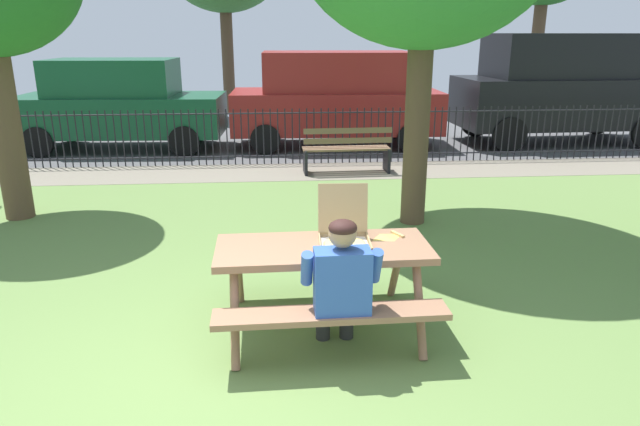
{
  "coord_description": "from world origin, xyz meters",
  "views": [
    {
      "loc": [
        0.57,
        -3.52,
        2.48
      ],
      "look_at": [
        1.01,
        1.94,
        0.75
      ],
      "focal_mm": 32.15,
      "sensor_mm": 36.0,
      "label": 1
    }
  ],
  "objects_px": {
    "adult_at_table": "(340,282)",
    "parked_car_left": "(119,103)",
    "picnic_table_foreground": "(323,265)",
    "parked_car_right": "(562,86)",
    "park_bench_center": "(347,150)",
    "pizza_slice_on_table": "(389,236)",
    "parked_car_center": "(336,97)",
    "pizza_box_open": "(344,233)"
  },
  "relations": [
    {
      "from": "adult_at_table",
      "to": "parked_car_left",
      "type": "distance_m",
      "value": 9.72
    },
    {
      "from": "parked_car_left",
      "to": "parked_car_center",
      "type": "xyz_separation_m",
      "value": [
        4.75,
        -0.0,
        0.09
      ]
    },
    {
      "from": "park_bench_center",
      "to": "adult_at_table",
      "type": "bearing_deg",
      "value": -97.53
    },
    {
      "from": "pizza_box_open",
      "to": "parked_car_right",
      "type": "bearing_deg",
      "value": 54.21
    },
    {
      "from": "pizza_box_open",
      "to": "parked_car_left",
      "type": "height_order",
      "value": "parked_car_left"
    },
    {
      "from": "pizza_slice_on_table",
      "to": "adult_at_table",
      "type": "distance_m",
      "value": 0.85
    },
    {
      "from": "park_bench_center",
      "to": "parked_car_center",
      "type": "relative_size",
      "value": 0.35
    },
    {
      "from": "parked_car_left",
      "to": "parked_car_right",
      "type": "xyz_separation_m",
      "value": [
        9.97,
        -0.0,
        0.3
      ]
    },
    {
      "from": "picnic_table_foreground",
      "to": "adult_at_table",
      "type": "relative_size",
      "value": 1.54
    },
    {
      "from": "parked_car_left",
      "to": "parked_car_center",
      "type": "distance_m",
      "value": 4.76
    },
    {
      "from": "picnic_table_foreground",
      "to": "pizza_slice_on_table",
      "type": "distance_m",
      "value": 0.64
    },
    {
      "from": "park_bench_center",
      "to": "picnic_table_foreground",
      "type": "bearing_deg",
      "value": -99.05
    },
    {
      "from": "adult_at_table",
      "to": "parked_car_center",
      "type": "distance_m",
      "value": 8.98
    },
    {
      "from": "park_bench_center",
      "to": "parked_car_center",
      "type": "xyz_separation_m",
      "value": [
        0.08,
        2.65,
        0.68
      ]
    },
    {
      "from": "pizza_slice_on_table",
      "to": "park_bench_center",
      "type": "distance_m",
      "value": 5.63
    },
    {
      "from": "parked_car_right",
      "to": "parked_car_center",
      "type": "bearing_deg",
      "value": -180.0
    },
    {
      "from": "parked_car_left",
      "to": "parked_car_right",
      "type": "relative_size",
      "value": 0.94
    },
    {
      "from": "parked_car_left",
      "to": "parked_car_center",
      "type": "bearing_deg",
      "value": -0.02
    },
    {
      "from": "parked_car_center",
      "to": "picnic_table_foreground",
      "type": "bearing_deg",
      "value": -96.79
    },
    {
      "from": "picnic_table_foreground",
      "to": "parked_car_right",
      "type": "bearing_deg",
      "value": 53.55
    },
    {
      "from": "pizza_box_open",
      "to": "parked_car_left",
      "type": "xyz_separation_m",
      "value": [
        -3.93,
        8.38,
        0.14
      ]
    },
    {
      "from": "parked_car_right",
      "to": "pizza_box_open",
      "type": "bearing_deg",
      "value": -125.79
    },
    {
      "from": "parked_car_center",
      "to": "parked_car_right",
      "type": "distance_m",
      "value": 5.22
    },
    {
      "from": "pizza_slice_on_table",
      "to": "parked_car_center",
      "type": "bearing_deg",
      "value": 87.16
    },
    {
      "from": "adult_at_table",
      "to": "parked_car_right",
      "type": "distance_m",
      "value": 10.85
    },
    {
      "from": "pizza_box_open",
      "to": "parked_car_right",
      "type": "xyz_separation_m",
      "value": [
        6.04,
        8.38,
        0.44
      ]
    },
    {
      "from": "parked_car_left",
      "to": "picnic_table_foreground",
      "type": "bearing_deg",
      "value": -66.0
    },
    {
      "from": "park_bench_center",
      "to": "parked_car_left",
      "type": "relative_size",
      "value": 0.36
    },
    {
      "from": "pizza_box_open",
      "to": "park_bench_center",
      "type": "height_order",
      "value": "pizza_box_open"
    },
    {
      "from": "picnic_table_foreground",
      "to": "parked_car_right",
      "type": "xyz_separation_m",
      "value": [
        6.22,
        8.42,
        0.71
      ]
    },
    {
      "from": "picnic_table_foreground",
      "to": "adult_at_table",
      "type": "bearing_deg",
      "value": -79.77
    },
    {
      "from": "picnic_table_foreground",
      "to": "pizza_slice_on_table",
      "type": "bearing_deg",
      "value": 15.9
    },
    {
      "from": "picnic_table_foreground",
      "to": "pizza_box_open",
      "type": "height_order",
      "value": "pizza_box_open"
    },
    {
      "from": "pizza_slice_on_table",
      "to": "parked_car_right",
      "type": "xyz_separation_m",
      "value": [
        5.63,
        8.26,
        0.53
      ]
    },
    {
      "from": "pizza_box_open",
      "to": "parked_car_center",
      "type": "distance_m",
      "value": 8.43
    },
    {
      "from": "picnic_table_foreground",
      "to": "pizza_box_open",
      "type": "relative_size",
      "value": 3.75
    },
    {
      "from": "adult_at_table",
      "to": "parked_car_center",
      "type": "bearing_deg",
      "value": 84.16
    },
    {
      "from": "pizza_slice_on_table",
      "to": "adult_at_table",
      "type": "relative_size",
      "value": 0.24
    },
    {
      "from": "picnic_table_foreground",
      "to": "adult_at_table",
      "type": "height_order",
      "value": "adult_at_table"
    },
    {
      "from": "pizza_slice_on_table",
      "to": "park_bench_center",
      "type": "xyz_separation_m",
      "value": [
        0.33,
        5.61,
        -0.36
      ]
    },
    {
      "from": "adult_at_table",
      "to": "park_bench_center",
      "type": "height_order",
      "value": "adult_at_table"
    },
    {
      "from": "parked_car_center",
      "to": "parked_car_left",
      "type": "bearing_deg",
      "value": 179.98
    }
  ]
}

